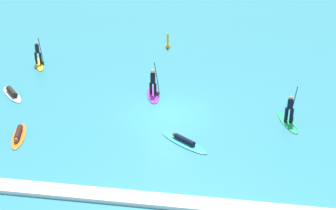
# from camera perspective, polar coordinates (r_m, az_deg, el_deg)

# --- Properties ---
(ground_plane) EXTENTS (120.00, 120.00, 0.00)m
(ground_plane) POSITION_cam_1_polar(r_m,az_deg,el_deg) (28.57, 0.00, -0.90)
(ground_plane) COLOR teal
(ground_plane) RESTS_ON ground
(surfer_on_teal_board) EXTENTS (3.03, 2.53, 0.36)m
(surfer_on_teal_board) POSITION_cam_1_polar(r_m,az_deg,el_deg) (25.44, 1.90, -4.33)
(surfer_on_teal_board) COLOR #33C6CC
(surfer_on_teal_board) RESTS_ON ground_plane
(surfer_on_green_board) EXTENTS (1.41, 2.69, 2.23)m
(surfer_on_green_board) POSITION_cam_1_polar(r_m,az_deg,el_deg) (28.04, 14.21, -1.27)
(surfer_on_green_board) COLOR #23B266
(surfer_on_green_board) RESTS_ON ground_plane
(surfer_on_yellow_board) EXTENTS (1.79, 2.79, 2.15)m
(surfer_on_yellow_board) POSITION_cam_1_polar(r_m,az_deg,el_deg) (36.73, -15.19, 5.34)
(surfer_on_yellow_board) COLOR yellow
(surfer_on_yellow_board) RESTS_ON ground_plane
(surfer_on_orange_board) EXTENTS (1.41, 2.91, 0.37)m
(surfer_on_orange_board) POSITION_cam_1_polar(r_m,az_deg,el_deg) (27.22, -17.40, -3.40)
(surfer_on_orange_board) COLOR orange
(surfer_on_orange_board) RESTS_ON ground_plane
(surfer_on_purple_board) EXTENTS (1.33, 2.69, 2.36)m
(surfer_on_purple_board) POSITION_cam_1_polar(r_m,az_deg,el_deg) (30.54, -1.79, 1.96)
(surfer_on_purple_board) COLOR purple
(surfer_on_purple_board) RESTS_ON ground_plane
(surfer_on_white_board) EXTENTS (2.45, 2.59, 0.43)m
(surfer_on_white_board) POSITION_cam_1_polar(r_m,az_deg,el_deg) (32.31, -18.13, 1.39)
(surfer_on_white_board) COLOR white
(surfer_on_white_board) RESTS_ON ground_plane
(marker_buoy) EXTENTS (0.40, 0.40, 1.30)m
(marker_buoy) POSITION_cam_1_polar(r_m,az_deg,el_deg) (39.06, -0.03, 7.19)
(marker_buoy) COLOR yellow
(marker_buoy) RESTS_ON ground_plane
(wave_crest) EXTENTS (21.37, 0.90, 0.18)m
(wave_crest) POSITION_cam_1_polar(r_m,az_deg,el_deg) (21.42, -3.45, -11.09)
(wave_crest) COLOR white
(wave_crest) RESTS_ON ground_plane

